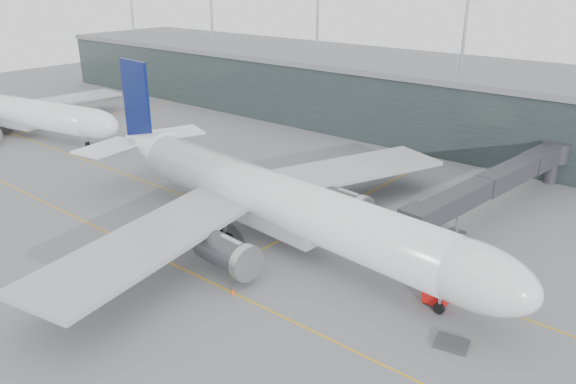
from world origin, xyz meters
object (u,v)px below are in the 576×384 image
Objects in this scene: jet_bridge at (508,173)px; main_aircraft at (274,200)px; gse_cart at (435,297)px; second_aircraft at (12,111)px.

main_aircraft is at bearing -115.21° from jet_bridge.
jet_bridge reaches higher than gse_cart.
jet_bridge is 33.30m from gse_cart.
main_aircraft reaches higher than second_aircraft.
gse_cart is (4.47, -32.70, -4.44)m from jet_bridge.
jet_bridge is at bearing 99.52° from gse_cart.
gse_cart is at bearing 2.81° from main_aircraft.
second_aircraft is (-99.66, -28.46, -0.28)m from jet_bridge.
second_aircraft is at bearing -157.44° from jet_bridge.
main_aircraft reaches higher than gse_cart.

